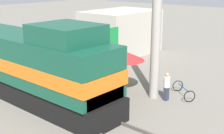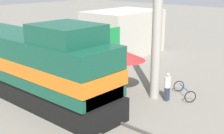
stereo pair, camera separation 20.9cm
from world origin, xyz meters
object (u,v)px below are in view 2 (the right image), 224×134
utility_pole (157,20)px  bicycle (184,91)px  locomotive (25,62)px  person_bystander (167,86)px  billboard_sign (107,42)px  vendor_umbrella (125,56)px

utility_pole → bicycle: size_ratio=4.84×
locomotive → person_bystander: (4.68, -6.50, -1.09)m
utility_pole → billboard_sign: (0.83, 4.43, -1.91)m
bicycle → vendor_umbrella: bearing=-21.5°
billboard_sign → person_bystander: bearing=-98.1°
locomotive → utility_pole: utility_pole is taller
locomotive → vendor_umbrella: bearing=-43.4°
bicycle → locomotive: bearing=-10.7°
person_bystander → bicycle: 1.33m
utility_pole → person_bystander: size_ratio=5.45×
utility_pole → billboard_sign: bearing=79.4°
utility_pole → person_bystander: bearing=-83.8°
locomotive → vendor_umbrella: locomotive is taller
locomotive → utility_pole: bearing=-51.3°
utility_pole → bicycle: (1.23, -1.20, -4.04)m
utility_pole → locomotive: bearing=128.7°
locomotive → billboard_sign: (5.42, -1.30, 0.52)m
vendor_umbrella → utility_pole: bearing=-76.0°
locomotive → vendor_umbrella: 5.72m
locomotive → person_bystander: bearing=-54.2°
locomotive → vendor_umbrella: size_ratio=5.56×
vendor_umbrella → bicycle: vendor_umbrella is taller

